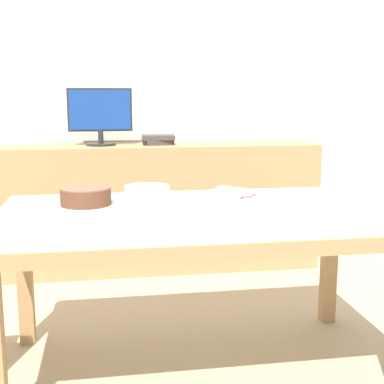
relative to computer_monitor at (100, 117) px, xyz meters
name	(u,v)px	position (x,y,z in m)	size (l,w,h in m)	color
ground_plane	(196,367)	(0.40, -1.44, -1.06)	(12.00, 12.00, 0.00)	tan
wall_back	(156,81)	(0.40, 0.30, 0.24)	(8.00, 0.10, 2.60)	silver
dining_table	(196,228)	(0.40, -1.44, -0.42)	(1.68, 0.88, 0.73)	silver
sideboard	(162,207)	(0.40, 0.00, -0.62)	(2.14, 0.44, 0.87)	tan
computer_monitor	(100,117)	(0.00, 0.00, 0.00)	(0.42, 0.20, 0.38)	#262628
book_stack	(158,140)	(0.38, 0.00, -0.16)	(0.23, 0.19, 0.06)	#3F3838
cake_chocolate_round	(86,198)	(-0.06, -1.34, -0.29)	(0.29, 0.29, 0.09)	silver
pastry_platter	(231,195)	(0.60, -1.24, -0.31)	(0.34, 0.34, 0.04)	silver
plate_stack	(147,192)	(0.21, -1.19, -0.30)	(0.21, 0.21, 0.06)	silver
tealight_right_edge	(196,213)	(0.38, -1.57, -0.32)	(0.04, 0.04, 0.04)	silver
tealight_left_edge	(276,218)	(0.67, -1.71, -0.32)	(0.04, 0.04, 0.04)	silver
tealight_near_front	(314,205)	(0.91, -1.49, -0.32)	(0.04, 0.04, 0.04)	silver
tealight_centre	(287,197)	(0.85, -1.31, -0.32)	(0.04, 0.04, 0.04)	silver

